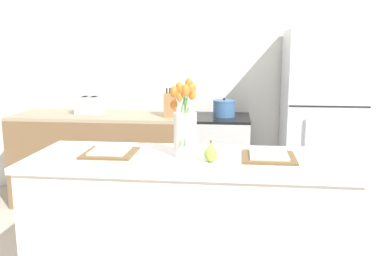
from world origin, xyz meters
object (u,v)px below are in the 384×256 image
object	(u,v)px
flower_vase	(185,127)
plate_setting_left	(110,152)
stove_range	(217,162)
toaster	(90,105)
cooking_pot	(224,108)
refrigerator	(320,124)
plate_setting_right	(269,156)
pear_figurine	(211,153)
knife_block	(170,105)

from	to	relation	value
flower_vase	plate_setting_left	distance (m)	0.47
stove_range	toaster	bearing A→B (deg)	178.23
plate_setting_left	cooking_pot	size ratio (longest dim) A/B	1.40
refrigerator	cooking_pot	bearing A→B (deg)	179.42
flower_vase	toaster	xyz separation A→B (m)	(-1.15, 1.62, -0.11)
flower_vase	plate_setting_right	xyz separation A→B (m)	(0.47, 0.00, -0.16)
toaster	plate_setting_right	bearing A→B (deg)	-44.85
stove_range	pear_figurine	distance (m)	1.77
toaster	knife_block	xyz separation A→B (m)	(0.81, -0.07, 0.03)
knife_block	toaster	bearing A→B (deg)	174.74
plate_setting_left	stove_range	bearing A→B (deg)	70.54
plate_setting_right	knife_block	distance (m)	1.74
knife_block	plate_setting_right	bearing A→B (deg)	-62.27
pear_figurine	toaster	xyz separation A→B (m)	(-1.30, 1.73, 0.02)
stove_range	plate_setting_right	distance (m)	1.69
pear_figurine	flower_vase	bearing A→B (deg)	144.42
pear_figurine	plate_setting_left	size ratio (longest dim) A/B	0.41
refrigerator	flower_vase	xyz separation A→B (m)	(-1.07, -1.58, 0.24)
stove_range	plate_setting_left	size ratio (longest dim) A/B	3.03
refrigerator	toaster	distance (m)	2.22
refrigerator	toaster	bearing A→B (deg)	179.00
flower_vase	knife_block	bearing A→B (deg)	102.33
refrigerator	plate_setting_right	xyz separation A→B (m)	(-0.59, -1.58, 0.08)
stove_range	cooking_pot	size ratio (longest dim) A/B	4.23
plate_setting_right	cooking_pot	world-z (taller)	cooking_pot
plate_setting_right	toaster	xyz separation A→B (m)	(-1.62, 1.61, 0.05)
toaster	cooking_pot	distance (m)	1.32
toaster	stove_range	bearing A→B (deg)	-1.77
plate_setting_right	flower_vase	bearing A→B (deg)	-179.80
plate_setting_right	toaster	distance (m)	2.29
knife_block	plate_setting_left	bearing A→B (deg)	-93.86
refrigerator	plate_setting_right	bearing A→B (deg)	-110.63
plate_setting_left	knife_block	xyz separation A→B (m)	(0.10, 1.54, 0.08)
plate_setting_left	flower_vase	bearing A→B (deg)	-0.22
plate_setting_right	knife_block	xyz separation A→B (m)	(-0.81, 1.54, 0.08)
flower_vase	toaster	bearing A→B (deg)	125.44
stove_range	cooking_pot	xyz separation A→B (m)	(0.06, 0.01, 0.53)
plate_setting_right	knife_block	world-z (taller)	knife_block
flower_vase	plate_setting_left	xyz separation A→B (m)	(-0.44, 0.00, -0.16)
toaster	knife_block	bearing A→B (deg)	-5.26
refrigerator	plate_setting_left	size ratio (longest dim) A/B	5.71
refrigerator	pear_figurine	xyz separation A→B (m)	(-0.91, -1.69, 0.12)
stove_range	pear_figurine	bearing A→B (deg)	-88.69
flower_vase	plate_setting_right	size ratio (longest dim) A/B	1.48
flower_vase	knife_block	world-z (taller)	flower_vase
flower_vase	toaster	size ratio (longest dim) A/B	1.57
toaster	cooking_pot	world-z (taller)	cooking_pot
pear_figurine	plate_setting_left	bearing A→B (deg)	169.32
pear_figurine	plate_setting_right	size ratio (longest dim) A/B	0.41
toaster	refrigerator	bearing A→B (deg)	-1.00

